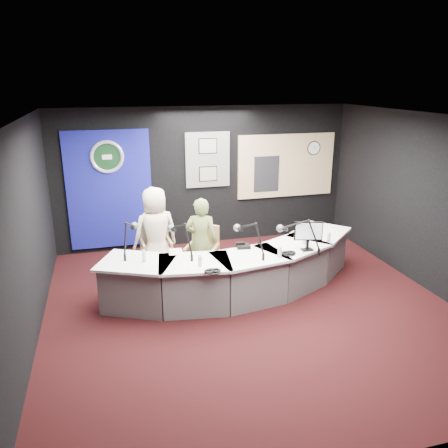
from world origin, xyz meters
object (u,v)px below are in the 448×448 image
object	(u,v)px
broadcast_desk	(237,271)
armchair_right	(202,256)
person_man	(156,233)
armchair_left	(156,248)
person_woman	(201,241)

from	to	relation	value
broadcast_desk	armchair_right	bearing A→B (deg)	131.17
person_man	armchair_right	bearing A→B (deg)	134.15
armchair_left	person_man	xyz separation A→B (m)	(0.00, 0.00, 0.28)
person_man	person_woman	size ratio (longest dim) A/B	1.08
broadcast_desk	armchair_left	bearing A→B (deg)	139.40
person_man	person_woman	distance (m)	0.84
armchair_left	person_woman	world-z (taller)	person_woman
broadcast_desk	armchair_left	world-z (taller)	armchair_left
broadcast_desk	person_man	distance (m)	1.58
armchair_right	broadcast_desk	bearing A→B (deg)	-17.56
armchair_right	person_man	bearing A→B (deg)	177.59
armchair_right	person_woman	distance (m)	0.25
armchair_right	armchair_left	bearing A→B (deg)	177.59
armchair_right	person_man	xyz separation A→B (m)	(-0.70, 0.46, 0.31)
broadcast_desk	person_woman	distance (m)	0.79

